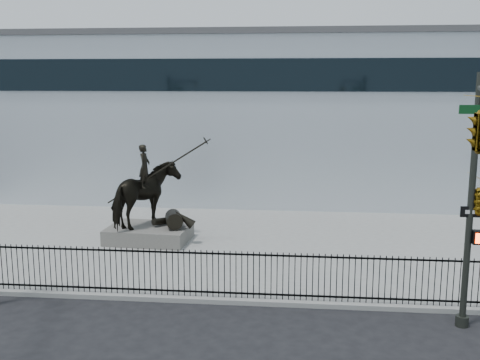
# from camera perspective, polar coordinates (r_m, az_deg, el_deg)

# --- Properties ---
(ground) EXTENTS (120.00, 120.00, 0.00)m
(ground) POSITION_cam_1_polar(r_m,az_deg,el_deg) (16.72, -2.71, -13.86)
(ground) COLOR black
(ground) RESTS_ON ground
(plaza) EXTENTS (30.00, 12.00, 0.15)m
(plaza) POSITION_cam_1_polar(r_m,az_deg,el_deg) (23.21, -0.16, -6.65)
(plaza) COLOR gray
(plaza) RESTS_ON ground
(building) EXTENTS (44.00, 14.00, 9.00)m
(building) POSITION_cam_1_polar(r_m,az_deg,el_deg) (35.23, 2.03, 6.49)
(building) COLOR silver
(building) RESTS_ON ground
(picket_fence) EXTENTS (22.10, 0.10, 1.50)m
(picket_fence) POSITION_cam_1_polar(r_m,az_deg,el_deg) (17.53, -2.12, -9.51)
(picket_fence) COLOR black
(picket_fence) RESTS_ON plaza
(statue_plinth) EXTENTS (3.45, 2.49, 0.62)m
(statue_plinth) POSITION_cam_1_polar(r_m,az_deg,el_deg) (23.78, -9.23, -5.40)
(statue_plinth) COLOR #54514D
(statue_plinth) RESTS_ON plaza
(equestrian_statue) EXTENTS (4.24, 2.76, 3.60)m
(equestrian_statue) POSITION_cam_1_polar(r_m,az_deg,el_deg) (23.38, -9.20, -1.60)
(equestrian_statue) COLOR black
(equestrian_statue) RESTS_ON statue_plinth
(traffic_signal_right) EXTENTS (2.17, 6.86, 7.00)m
(traffic_signal_right) POSITION_cam_1_polar(r_m,az_deg,el_deg) (13.87, 23.21, 1.22)
(traffic_signal_right) COLOR #262A24
(traffic_signal_right) RESTS_ON ground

